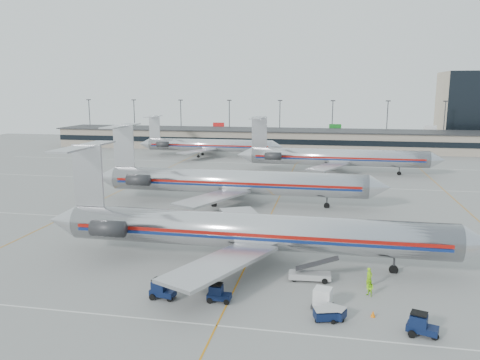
% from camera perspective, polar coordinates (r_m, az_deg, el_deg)
% --- Properties ---
extents(ground, '(260.00, 260.00, 0.00)m').
position_cam_1_polar(ground, '(55.56, 1.59, -8.67)').
color(ground, gray).
rests_on(ground, ground).
extents(apron_markings, '(160.00, 0.15, 0.02)m').
position_cam_1_polar(apron_markings, '(64.97, 3.03, -5.75)').
color(apron_markings, silver).
rests_on(apron_markings, ground).
extents(terminal, '(162.00, 17.00, 6.25)m').
position_cam_1_polar(terminal, '(150.68, 7.68, 4.91)').
color(terminal, gray).
rests_on(terminal, ground).
extents(light_mast_row, '(163.60, 0.40, 15.28)m').
position_cam_1_polar(light_mast_row, '(164.20, 8.02, 7.29)').
color(light_mast_row, '#38383D').
rests_on(light_mast_row, ground).
extents(jet_foreground, '(48.57, 28.60, 12.71)m').
position_cam_1_polar(jet_foreground, '(50.84, 0.70, -6.16)').
color(jet_foreground, silver).
rests_on(jet_foreground, ground).
extents(jet_second_row, '(49.57, 29.19, 12.98)m').
position_cam_1_polar(jet_second_row, '(77.33, -1.22, -0.17)').
color(jet_second_row, silver).
rests_on(jet_second_row, ground).
extents(jet_third_row, '(46.36, 28.51, 12.68)m').
position_cam_1_polar(jet_third_row, '(108.38, 11.34, 2.77)').
color(jet_third_row, silver).
rests_on(jet_third_row, ground).
extents(jet_back_row, '(41.91, 25.78, 11.46)m').
position_cam_1_polar(jet_back_row, '(133.22, -4.08, 4.28)').
color(jet_back_row, silver).
rests_on(jet_back_row, ground).
extents(tug_left, '(2.42, 1.47, 1.85)m').
position_cam_1_polar(tug_left, '(44.04, -9.57, -13.05)').
color(tug_left, '#091434').
rests_on(tug_left, ground).
extents(tug_center, '(2.15, 1.13, 1.72)m').
position_cam_1_polar(tug_center, '(42.91, -2.71, -13.65)').
color(tug_center, '#091434').
rests_on(tug_center, ground).
extents(tug_right, '(2.54, 1.82, 1.87)m').
position_cam_1_polar(tug_right, '(40.08, 21.16, -16.18)').
color(tug_right, '#091434').
rests_on(tug_right, ground).
extents(cart_inner, '(2.14, 1.84, 1.02)m').
position_cam_1_polar(cart_inner, '(40.86, 11.39, -15.56)').
color(cart_inner, '#091434').
rests_on(cart_inner, ground).
extents(cart_outer, '(2.07, 1.68, 1.02)m').
position_cam_1_polar(cart_outer, '(40.45, 10.35, -15.80)').
color(cart_outer, '#091434').
rests_on(cart_outer, ground).
extents(uld_container, '(2.01, 1.79, 1.83)m').
position_cam_1_polar(uld_container, '(42.23, 10.04, -14.02)').
color(uld_container, '#2D2D30').
rests_on(uld_container, ground).
extents(belt_loader, '(4.92, 1.77, 2.58)m').
position_cam_1_polar(belt_loader, '(47.80, 8.61, -11.24)').
color(belt_loader, '#A0A0A0').
rests_on(belt_loader, ground).
extents(ramp_worker_near, '(0.85, 0.82, 1.97)m').
position_cam_1_polar(ramp_worker_near, '(47.25, 15.47, -11.41)').
color(ramp_worker_near, '#8AD714').
rests_on(ramp_worker_near, ground).
extents(ramp_worker_far, '(0.95, 0.92, 1.55)m').
position_cam_1_polar(ramp_worker_far, '(45.49, 15.56, -12.60)').
color(ramp_worker_far, '#9AF016').
rests_on(ramp_worker_far, ground).
extents(cone_right, '(0.41, 0.41, 0.55)m').
position_cam_1_polar(cone_right, '(42.00, 15.91, -15.42)').
color(cone_right, orange).
rests_on(cone_right, ground).
extents(cone_left, '(0.52, 0.52, 0.61)m').
position_cam_1_polar(cone_left, '(45.84, -10.18, -12.81)').
color(cone_left, orange).
rests_on(cone_left, ground).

